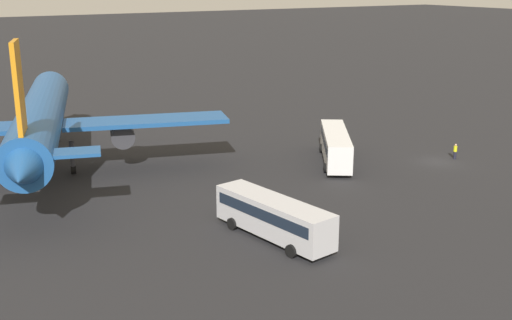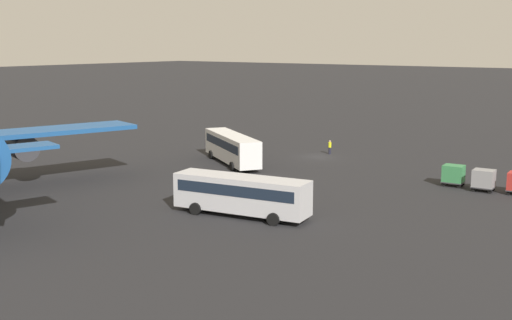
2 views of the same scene
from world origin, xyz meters
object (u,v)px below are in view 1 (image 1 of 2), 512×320
shuttle_bus_far (274,215)px  airplane (41,119)px  worker_person (455,151)px  shuttle_bus_near (336,144)px

shuttle_bus_far → airplane: bearing=13.1°
airplane → worker_person: airplane is taller
shuttle_bus_far → worker_person: 30.91m
shuttle_bus_near → worker_person: 13.71m
airplane → shuttle_bus_far: airplane is taller
shuttle_bus_far → worker_person: bearing=-82.8°
shuttle_bus_far → worker_person: (8.69, -29.64, -1.06)m
airplane → shuttle_bus_near: size_ratio=3.58×
shuttle_bus_near → shuttle_bus_far: 22.63m
airplane → shuttle_bus_far: bearing=-140.8°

